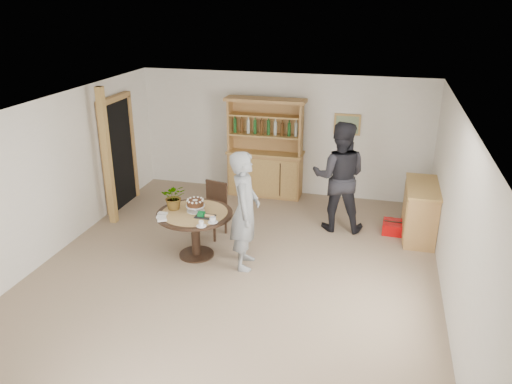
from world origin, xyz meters
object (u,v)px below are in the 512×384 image
Objects in this scene: hutch at (265,163)px; adult_person at (339,177)px; red_suitcase at (400,228)px; dining_chair at (213,205)px; teen_boy at (245,211)px; dining_table at (195,221)px; sideboard at (420,211)px.

hutch is 2.08m from adult_person.
hutch is 3.06m from red_suitcase.
dining_chair is 0.51× the size of teen_boy.
adult_person reaches higher than dining_table.
dining_chair reaches higher than dining_table.
red_suitcase is at bearing 174.88° from sideboard.
hutch is at bearing 92.07° from dining_chair.
red_suitcase is at bearing -62.49° from teen_boy.
dining_table is at bearing -99.09° from hutch.
hutch is 3.00m from teen_boy.
red_suitcase is (1.12, 0.06, -0.88)m from adult_person.
teen_boy is at bearing 51.05° from adult_person.
dining_chair is 2.25m from adult_person.
hutch is at bearing -1.63° from teen_boy.
adult_person is (2.06, 0.77, 0.45)m from dining_chair.
dining_table is at bearing 74.13° from teen_boy.
hutch is 3.29m from sideboard.
red_suitcase is at bearing -179.95° from adult_person.
sideboard is 1.33× the size of dining_chair.
dining_chair is at bearing 32.69° from teen_boy.
dining_chair is at bearing -167.11° from sideboard.
adult_person is (1.63, -1.27, 0.29)m from hutch.
teen_boy is 3.04m from red_suitcase.
hutch reaches higher than dining_table.
sideboard is at bearing -3.10° from red_suitcase.
dining_table reaches higher than red_suitcase.
adult_person is (2.08, 1.59, 0.38)m from dining_table.
teen_boy is (0.85, -0.10, 0.32)m from dining_table.
sideboard is 0.48m from red_suitcase.
teen_boy is (0.39, -2.96, 0.24)m from hutch.
dining_chair is at bearing 88.65° from dining_table.
hutch reaches higher than adult_person.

